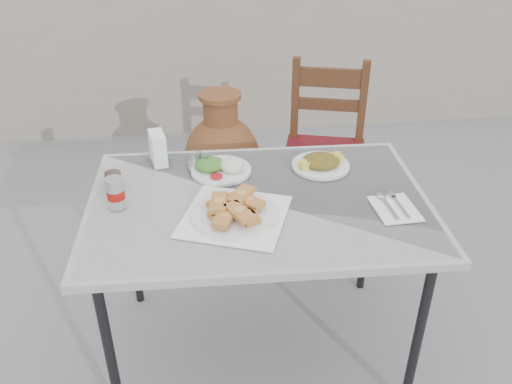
{
  "coord_description": "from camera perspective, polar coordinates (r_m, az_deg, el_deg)",
  "views": [
    {
      "loc": [
        -0.21,
        -1.9,
        1.98
      ],
      "look_at": [
        0.01,
        -0.03,
        0.83
      ],
      "focal_mm": 38.0,
      "sensor_mm": 36.0,
      "label": 1
    }
  ],
  "objects": [
    {
      "name": "cutlery_napkin",
      "position": [
        2.18,
        14.22,
        -1.44
      ],
      "size": [
        0.17,
        0.22,
        0.02
      ],
      "rotation": [
        0.0,
        0.0,
        0.05
      ],
      "color": "white",
      "rests_on": "cafe_table"
    },
    {
      "name": "chair",
      "position": [
        3.21,
        7.25,
        4.32
      ],
      "size": [
        0.56,
        0.56,
        1.04
      ],
      "rotation": [
        0.0,
        0.0,
        -0.27
      ],
      "color": "#371D0F",
      "rests_on": "ground"
    },
    {
      "name": "soda_can",
      "position": [
        2.16,
        -14.57,
        -0.08
      ],
      "size": [
        0.07,
        0.07,
        0.13
      ],
      "color": "silver",
      "rests_on": "cafe_table"
    },
    {
      "name": "condiment_caddy",
      "position": [
        2.4,
        -5.91,
        3.11
      ],
      "size": [
        0.11,
        0.09,
        0.08
      ],
      "rotation": [
        0.0,
        0.0,
        0.02
      ],
      "color": "#AEAEB5",
      "rests_on": "cafe_table"
    },
    {
      "name": "terracotta_urn",
      "position": [
        3.37,
        -3.57,
        3.13
      ],
      "size": [
        0.48,
        0.48,
        0.84
      ],
      "color": "brown",
      "rests_on": "ground"
    },
    {
      "name": "pide_plate",
      "position": [
        2.05,
        -2.27,
        -1.79
      ],
      "size": [
        0.49,
        0.49,
        0.08
      ],
      "rotation": [
        0.0,
        0.0,
        -0.35
      ],
      "color": "white",
      "rests_on": "cafe_table"
    },
    {
      "name": "salad_chopped_plate",
      "position": [
        2.41,
        6.84,
        3.09
      ],
      "size": [
        0.26,
        0.26,
        0.05
      ],
      "color": "white",
      "rests_on": "cafe_table"
    },
    {
      "name": "napkin_holder",
      "position": [
        2.44,
        -10.27,
        4.55
      ],
      "size": [
        0.09,
        0.13,
        0.14
      ],
      "rotation": [
        0.0,
        0.0,
        0.22
      ],
      "color": "white",
      "rests_on": "cafe_table"
    },
    {
      "name": "back_wall",
      "position": [
        4.62,
        -3.93,
        13.86
      ],
      "size": [
        6.0,
        0.25,
        1.2
      ],
      "primitive_type": "cube",
      "color": "gray",
      "rests_on": "ground"
    },
    {
      "name": "cola_glass",
      "position": [
        2.31,
        -14.81,
        1.6
      ],
      "size": [
        0.07,
        0.07,
        0.11
      ],
      "color": "white",
      "rests_on": "cafe_table"
    },
    {
      "name": "salad_rice_plate",
      "position": [
        2.35,
        -3.77,
        2.63
      ],
      "size": [
        0.26,
        0.26,
        0.07
      ],
      "color": "white",
      "rests_on": "cafe_table"
    },
    {
      "name": "cafe_table",
      "position": [
        2.2,
        0.3,
        -2.04
      ],
      "size": [
        1.39,
        0.96,
        0.83
      ],
      "rotation": [
        0.0,
        0.0,
        -0.03
      ],
      "color": "black",
      "rests_on": "ground"
    },
    {
      "name": "ground",
      "position": [
        2.75,
        -0.34,
        -14.71
      ],
      "size": [
        80.0,
        80.0,
        0.0
      ],
      "primitive_type": "plane",
      "color": "slate",
      "rests_on": "ground"
    }
  ]
}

